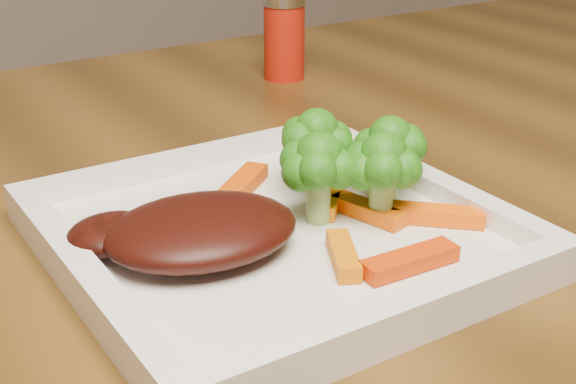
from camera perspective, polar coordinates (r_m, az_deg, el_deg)
plate at (r=0.52m, az=-0.93°, el=-3.37°), size 0.27×0.27×0.01m
steak at (r=0.49m, az=-6.20°, el=-2.71°), size 0.13×0.11×0.03m
broccoli_0 at (r=0.56m, az=2.04°, el=3.32°), size 0.07×0.07×0.07m
broccoli_1 at (r=0.55m, az=7.21°, el=2.62°), size 0.07×0.07×0.06m
broccoli_2 at (r=0.52m, az=6.69°, el=0.92°), size 0.07×0.07×0.06m
broccoli_3 at (r=0.52m, az=2.20°, el=1.04°), size 0.07×0.07×0.06m
carrot_0 at (r=0.48m, az=8.65°, el=-4.87°), size 0.06×0.02×0.01m
carrot_1 at (r=0.53m, az=10.55°, el=-1.61°), size 0.06×0.05×0.01m
carrot_2 at (r=0.48m, az=3.96°, el=-4.51°), size 0.03×0.05×0.01m
carrot_3 at (r=0.60m, az=5.35°, el=1.76°), size 0.05×0.02×0.01m
carrot_4 at (r=0.57m, az=-3.28°, el=0.54°), size 0.06×0.05×0.01m
carrot_5 at (r=0.53m, az=5.70°, el=-1.32°), size 0.03×0.06×0.01m
carrot_6 at (r=0.55m, az=3.00°, el=-0.53°), size 0.04×0.05×0.01m
spice_shaker at (r=0.88m, az=-0.27°, el=10.99°), size 0.05×0.05×0.09m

